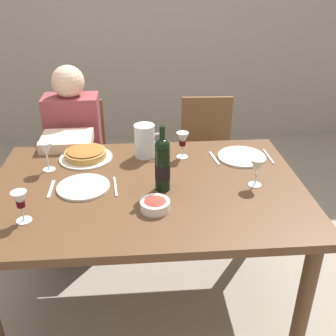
# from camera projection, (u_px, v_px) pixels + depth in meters

# --- Properties ---
(ground_plane) EXTENTS (8.00, 8.00, 0.00)m
(ground_plane) POSITION_uv_depth(u_px,v_px,m) (150.00, 301.00, 2.23)
(ground_plane) COLOR gray
(dining_table) EXTENTS (1.50, 1.00, 0.76)m
(dining_table) POSITION_uv_depth(u_px,v_px,m) (147.00, 202.00, 1.92)
(dining_table) COLOR brown
(dining_table) RESTS_ON ground
(wine_bottle) EXTENTS (0.07, 0.07, 0.32)m
(wine_bottle) POSITION_uv_depth(u_px,v_px,m) (163.00, 164.00, 1.79)
(wine_bottle) COLOR black
(wine_bottle) RESTS_ON dining_table
(water_pitcher) EXTENTS (0.17, 0.11, 0.18)m
(water_pitcher) POSITION_uv_depth(u_px,v_px,m) (145.00, 143.00, 2.12)
(water_pitcher) COLOR silver
(water_pitcher) RESTS_ON dining_table
(baked_tart) EXTENTS (0.28, 0.28, 0.06)m
(baked_tart) POSITION_uv_depth(u_px,v_px,m) (86.00, 154.00, 2.12)
(baked_tart) COLOR silver
(baked_tart) RESTS_ON dining_table
(salad_bowl) EXTENTS (0.13, 0.13, 0.05)m
(salad_bowl) POSITION_uv_depth(u_px,v_px,m) (155.00, 204.00, 1.68)
(salad_bowl) COLOR white
(salad_bowl) RESTS_ON dining_table
(wine_glass_left_diner) EXTENTS (0.07, 0.07, 0.16)m
(wine_glass_left_diner) POSITION_uv_depth(u_px,v_px,m) (46.00, 150.00, 1.96)
(wine_glass_left_diner) COLOR silver
(wine_glass_left_diner) RESTS_ON dining_table
(wine_glass_right_diner) EXTENTS (0.07, 0.07, 0.14)m
(wine_glass_right_diner) POSITION_uv_depth(u_px,v_px,m) (182.00, 140.00, 2.10)
(wine_glass_right_diner) COLOR silver
(wine_glass_right_diner) RESTS_ON dining_table
(wine_glass_centre) EXTENTS (0.07, 0.07, 0.14)m
(wine_glass_centre) POSITION_uv_depth(u_px,v_px,m) (257.00, 166.00, 1.83)
(wine_glass_centre) COLOR silver
(wine_glass_centre) RESTS_ON dining_table
(wine_glass_spare) EXTENTS (0.06, 0.06, 0.14)m
(wine_glass_spare) POSITION_uv_depth(u_px,v_px,m) (20.00, 201.00, 1.57)
(wine_glass_spare) COLOR silver
(wine_glass_spare) RESTS_ON dining_table
(dinner_plate_left_setting) EXTENTS (0.25, 0.25, 0.01)m
(dinner_plate_left_setting) POSITION_uv_depth(u_px,v_px,m) (83.00, 187.00, 1.85)
(dinner_plate_left_setting) COLOR silver
(dinner_plate_left_setting) RESTS_ON dining_table
(dinner_plate_right_setting) EXTENTS (0.26, 0.26, 0.01)m
(dinner_plate_right_setting) POSITION_uv_depth(u_px,v_px,m) (242.00, 157.00, 2.14)
(dinner_plate_right_setting) COLOR white
(dinner_plate_right_setting) RESTS_ON dining_table
(fork_left_setting) EXTENTS (0.02, 0.16, 0.00)m
(fork_left_setting) POSITION_uv_depth(u_px,v_px,m) (51.00, 189.00, 1.84)
(fork_left_setting) COLOR silver
(fork_left_setting) RESTS_ON dining_table
(knife_left_setting) EXTENTS (0.03, 0.18, 0.00)m
(knife_left_setting) POSITION_uv_depth(u_px,v_px,m) (115.00, 187.00, 1.86)
(knife_left_setting) COLOR silver
(knife_left_setting) RESTS_ON dining_table
(knife_right_setting) EXTENTS (0.01, 0.18, 0.00)m
(knife_right_setting) POSITION_uv_depth(u_px,v_px,m) (268.00, 156.00, 2.15)
(knife_right_setting) COLOR silver
(knife_right_setting) RESTS_ON dining_table
(spoon_right_setting) EXTENTS (0.04, 0.16, 0.00)m
(spoon_right_setting) POSITION_uv_depth(u_px,v_px,m) (214.00, 158.00, 2.13)
(spoon_right_setting) COLOR silver
(spoon_right_setting) RESTS_ON dining_table
(chair_left) EXTENTS (0.41, 0.41, 0.87)m
(chair_left) POSITION_uv_depth(u_px,v_px,m) (80.00, 156.00, 2.76)
(chair_left) COLOR brown
(chair_left) RESTS_ON ground
(diner_left) EXTENTS (0.34, 0.50, 1.16)m
(diner_left) POSITION_uv_depth(u_px,v_px,m) (74.00, 155.00, 2.50)
(diner_left) COLOR #8E3D42
(diner_left) RESTS_ON ground
(chair_right) EXTENTS (0.42, 0.42, 0.87)m
(chair_right) POSITION_uv_depth(u_px,v_px,m) (207.00, 152.00, 2.83)
(chair_right) COLOR brown
(chair_right) RESTS_ON ground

